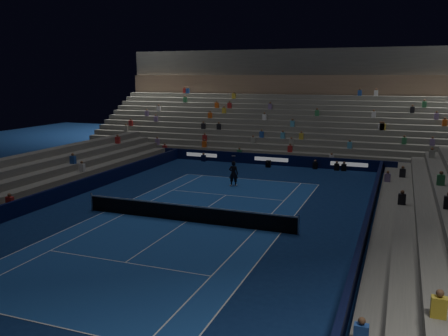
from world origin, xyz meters
name	(u,v)px	position (x,y,z in m)	size (l,w,h in m)	color
ground	(187,222)	(0.00, 0.00, 0.00)	(90.00, 90.00, 0.00)	navy
court_surface	(187,221)	(0.00, 0.00, 0.01)	(10.97, 23.77, 0.01)	#1B4696
sponsor_barrier_far	(272,160)	(0.00, 18.50, 0.50)	(44.00, 0.25, 1.00)	black
sponsor_barrier_east	(365,233)	(9.70, 0.00, 0.50)	(0.25, 37.00, 1.00)	#080D33
sponsor_barrier_west	(48,198)	(-9.70, 0.00, 0.50)	(0.25, 37.00, 1.00)	#080C32
grandstand_main	(294,120)	(0.00, 27.90, 3.38)	(44.00, 15.20, 11.20)	slate
grandstand_east	(442,233)	(13.17, 0.00, 0.92)	(5.00, 37.00, 2.50)	slate
grandstand_west	(6,187)	(-13.17, 0.00, 0.92)	(5.00, 37.00, 2.50)	slate
tennis_net	(187,213)	(0.00, 0.00, 0.50)	(12.90, 0.10, 1.10)	#B2B2B7
tennis_player	(234,173)	(-0.46, 9.23, 0.96)	(0.70, 0.46, 1.91)	black
broadcast_camera	(268,164)	(-0.01, 17.38, 0.30)	(0.49, 0.91, 0.58)	black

